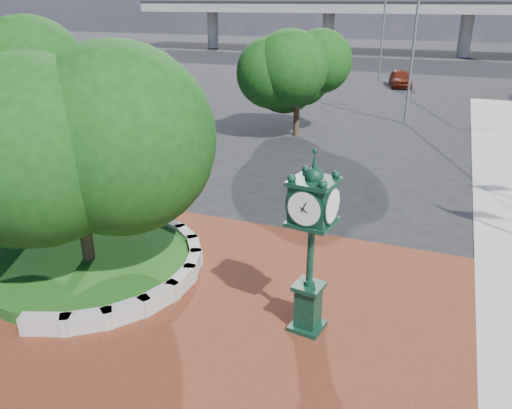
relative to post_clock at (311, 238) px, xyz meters
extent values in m
plane|color=black|center=(-2.03, 0.45, -2.54)|extent=(200.00, 200.00, 0.00)
cube|color=#5E2816|center=(-2.03, -0.55, -2.52)|extent=(12.00, 12.00, 0.04)
cube|color=#9E9B93|center=(-5.93, -2.56, -2.27)|extent=(1.29, 0.76, 0.54)
cube|color=#9E9B93|center=(-5.08, -2.09, -2.27)|extent=(1.20, 1.04, 0.54)
cube|color=#9E9B93|center=(-4.41, -1.39, -2.27)|extent=(1.00, 1.22, 0.54)
cube|color=#9E9B93|center=(-3.98, -0.51, -2.27)|extent=(0.71, 1.30, 0.54)
cube|color=#9E9B93|center=(-3.83, 0.45, -2.27)|extent=(0.35, 1.25, 0.54)
cube|color=#9E9B93|center=(-3.98, 1.41, -2.27)|extent=(0.71, 1.30, 0.54)
cube|color=#9E9B93|center=(-4.41, 2.28, -2.27)|extent=(1.00, 1.22, 0.54)
cube|color=#9E9B93|center=(-5.08, 2.99, -2.27)|extent=(1.20, 1.04, 0.54)
cube|color=#9E9B93|center=(-5.93, 3.46, -2.27)|extent=(1.29, 0.76, 0.54)
cylinder|color=#1A4112|center=(-7.03, 0.45, -2.34)|extent=(6.10, 6.10, 0.40)
cube|color=#9E9B93|center=(-2.03, 70.45, 3.96)|extent=(90.00, 12.00, 1.20)
cube|color=black|center=(-2.03, 70.45, 4.76)|extent=(90.00, 12.00, 0.40)
cylinder|color=#9E9B93|center=(-37.03, 70.45, 0.46)|extent=(1.80, 1.80, 6.00)
cylinder|color=#9E9B93|center=(-17.03, 70.45, 0.46)|extent=(1.80, 1.80, 6.00)
cylinder|color=#9E9B93|center=(2.97, 70.45, 0.46)|extent=(1.80, 1.80, 6.00)
cylinder|color=#38281C|center=(-7.03, 0.45, -1.46)|extent=(0.36, 0.36, 2.17)
sphere|color=#11380F|center=(-7.03, 0.45, 1.19)|extent=(5.20, 5.20, 5.20)
cylinder|color=#38281C|center=(-15.03, 5.45, -1.32)|extent=(0.36, 0.36, 2.45)
sphere|color=#11380F|center=(-15.03, 5.45, 1.59)|extent=(5.60, 5.60, 5.60)
cylinder|color=#38281C|center=(-6.03, 18.45, -1.58)|extent=(0.36, 0.36, 1.92)
sphere|color=#11380F|center=(-6.03, 18.45, 0.70)|extent=(4.40, 4.40, 4.40)
cube|color=black|center=(0.00, 0.00, -2.47)|extent=(0.89, 0.89, 0.16)
cube|color=black|center=(0.00, 0.00, -1.86)|extent=(0.61, 0.61, 1.07)
cube|color=black|center=(0.00, 0.00, -1.30)|extent=(0.78, 0.78, 0.12)
cylinder|color=black|center=(0.00, 0.00, -0.41)|extent=(0.17, 0.17, 1.66)
cube|color=black|center=(0.00, 0.00, 0.92)|extent=(1.00, 1.00, 0.88)
cylinder|color=white|center=(-0.07, -0.45, 0.92)|extent=(0.78, 0.17, 0.78)
cylinder|color=white|center=(0.07, 0.45, 0.92)|extent=(0.78, 0.17, 0.78)
cylinder|color=white|center=(-0.45, 0.07, 0.92)|extent=(0.17, 0.78, 0.78)
cylinder|color=white|center=(0.45, -0.07, 0.92)|extent=(0.17, 0.78, 0.78)
sphere|color=black|center=(0.00, 0.00, 1.52)|extent=(0.43, 0.43, 0.43)
cone|color=black|center=(0.00, 0.00, 1.84)|extent=(0.18, 0.18, 0.49)
imported|color=#5C1C0D|center=(-2.31, 39.81, -1.75)|extent=(2.81, 4.94, 1.59)
cylinder|color=slate|center=(-0.18, 24.20, 2.12)|extent=(0.17, 0.17, 9.32)
cylinder|color=slate|center=(-4.93, 43.92, 2.45)|extent=(0.18, 0.18, 9.99)
camera|label=1|loc=(2.62, -10.18, 5.15)|focal=35.00mm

